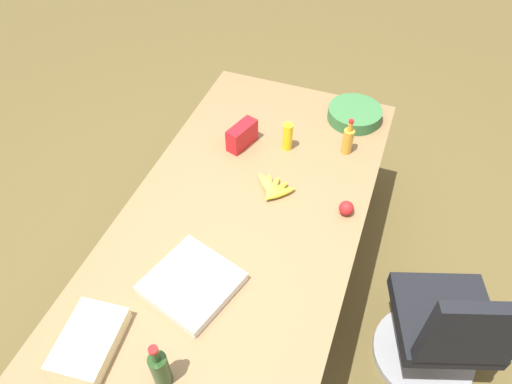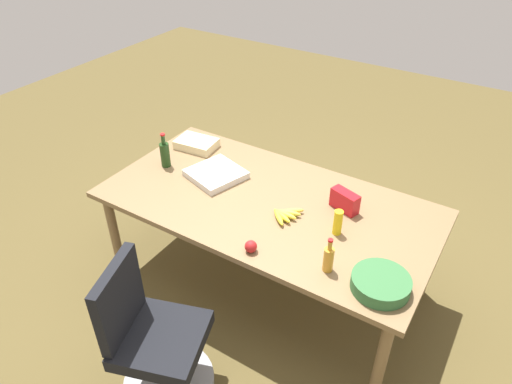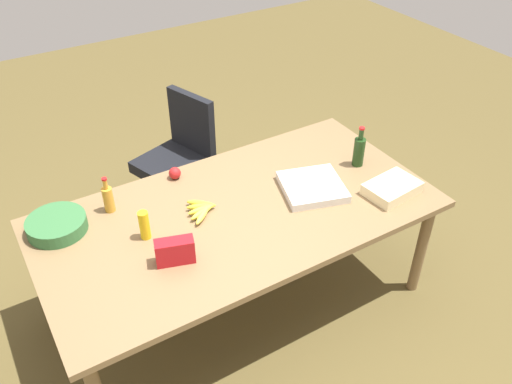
{
  "view_description": "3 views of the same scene",
  "coord_description": "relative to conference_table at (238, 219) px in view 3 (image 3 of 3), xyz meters",
  "views": [
    {
      "loc": [
        -1.45,
        -0.6,
        2.63
      ],
      "look_at": [
        0.11,
        -0.03,
        0.81
      ],
      "focal_mm": 33.31,
      "sensor_mm": 36.0,
      "label": 1
    },
    {
      "loc": [
        1.32,
        -2.26,
        2.69
      ],
      "look_at": [
        -0.07,
        -0.04,
        0.84
      ],
      "focal_mm": 32.98,
      "sensor_mm": 36.0,
      "label": 2
    },
    {
      "loc": [
        1.16,
        2.12,
        2.7
      ],
      "look_at": [
        -0.12,
        -0.0,
        0.85
      ],
      "focal_mm": 37.47,
      "sensor_mm": 36.0,
      "label": 3
    }
  ],
  "objects": [
    {
      "name": "chip_bag_red",
      "position": [
        0.48,
        0.19,
        0.13
      ],
      "size": [
        0.21,
        0.14,
        0.14
      ],
      "primitive_type": "cube",
      "rotation": [
        0.0,
        0.0,
        -0.31
      ],
      "color": "red",
      "rests_on": "conference_table"
    },
    {
      "name": "office_chair",
      "position": [
        -0.1,
        -1.11,
        -0.33
      ],
      "size": [
        0.61,
        0.61,
        0.95
      ],
      "color": "gray",
      "rests_on": "ground"
    },
    {
      "name": "ground_plane",
      "position": [
        0.0,
        0.0,
        -0.7
      ],
      "size": [
        10.0,
        10.0,
        0.0
      ],
      "primitive_type": "plane",
      "color": "brown"
    },
    {
      "name": "conference_table",
      "position": [
        0.0,
        0.0,
        0.0
      ],
      "size": [
        2.3,
        1.19,
        0.76
      ],
      "color": "olive",
      "rests_on": "ground"
    },
    {
      "name": "apple_red",
      "position": [
        0.17,
        -0.49,
        0.1
      ],
      "size": [
        0.09,
        0.09,
        0.08
      ],
      "primitive_type": "sphere",
      "rotation": [
        0.0,
        0.0,
        0.21
      ],
      "color": "#B01D1E",
      "rests_on": "conference_table"
    },
    {
      "name": "dressing_bottle",
      "position": [
        0.63,
        -0.39,
        0.15
      ],
      "size": [
        0.07,
        0.07,
        0.23
      ],
      "color": "gold",
      "rests_on": "conference_table"
    },
    {
      "name": "salad_bowl",
      "position": [
        0.94,
        -0.37,
        0.1
      ],
      "size": [
        0.41,
        0.41,
        0.08
      ],
      "primitive_type": "cylinder",
      "rotation": [
        0.0,
        0.0,
        0.3
      ],
      "color": "#336A38",
      "rests_on": "conference_table"
    },
    {
      "name": "mustard_bottle",
      "position": [
        0.54,
        -0.06,
        0.15
      ],
      "size": [
        0.06,
        0.06,
        0.17
      ],
      "primitive_type": "cylinder",
      "rotation": [
        0.0,
        0.0,
        -0.07
      ],
      "color": "yellow",
      "rests_on": "conference_table"
    },
    {
      "name": "wine_bottle",
      "position": [
        -0.9,
        -0.02,
        0.17
      ],
      "size": [
        0.09,
        0.09,
        0.28
      ],
      "color": "#1D3A16",
      "rests_on": "conference_table"
    },
    {
      "name": "banana_bunch",
      "position": [
        0.19,
        -0.09,
        0.09
      ],
      "size": [
        0.19,
        0.24,
        0.04
      ],
      "color": "yellow",
      "rests_on": "conference_table"
    },
    {
      "name": "pizza_box",
      "position": [
        -0.49,
        0.06,
        0.09
      ],
      "size": [
        0.45,
        0.45,
        0.05
      ],
      "primitive_type": "cube",
      "rotation": [
        0.0,
        0.0,
        -0.3
      ],
      "color": "silver",
      "rests_on": "conference_table"
    },
    {
      "name": "sheet_cake",
      "position": [
        -0.88,
        0.33,
        0.1
      ],
      "size": [
        0.34,
        0.25,
        0.07
      ],
      "primitive_type": "cube",
      "rotation": [
        0.0,
        0.0,
        0.1
      ],
      "color": "beige",
      "rests_on": "conference_table"
    }
  ]
}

